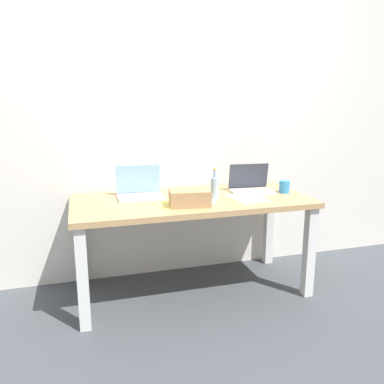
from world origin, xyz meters
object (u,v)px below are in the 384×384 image
object	(u,v)px
beer_bottle	(215,187)
computer_mouse	(180,195)
cardboard_box	(190,198)
laptop_left	(140,191)
desk	(192,211)
laptop_right	(251,186)
coffee_mug	(284,187)

from	to	relation	value
beer_bottle	computer_mouse	size ratio (longest dim) A/B	2.24
beer_bottle	cardboard_box	distance (m)	0.26
laptop_left	beer_bottle	size ratio (longest dim) A/B	1.49
desk	laptop_right	bearing A→B (deg)	8.49
cardboard_box	laptop_right	bearing A→B (deg)	23.99
laptop_left	computer_mouse	size ratio (longest dim) A/B	3.33
coffee_mug	laptop_left	bearing A→B (deg)	171.30
laptop_left	cardboard_box	world-z (taller)	laptop_left
beer_bottle	computer_mouse	distance (m)	0.26
laptop_right	beer_bottle	world-z (taller)	beer_bottle
laptop_right	coffee_mug	world-z (taller)	laptop_right
coffee_mug	cardboard_box	bearing A→B (deg)	-168.58
laptop_left	computer_mouse	world-z (taller)	laptop_left
cardboard_box	beer_bottle	bearing A→B (deg)	29.21
laptop_left	computer_mouse	xyz separation A→B (m)	(0.29, -0.09, -0.03)
coffee_mug	computer_mouse	bearing A→B (deg)	174.62
laptop_left	beer_bottle	bearing A→B (deg)	-22.00
beer_bottle	cardboard_box	world-z (taller)	beer_bottle
coffee_mug	beer_bottle	bearing A→B (deg)	-176.21
beer_bottle	coffee_mug	distance (m)	0.59
desk	computer_mouse	world-z (taller)	computer_mouse
beer_bottle	laptop_right	bearing A→B (deg)	20.40
laptop_right	coffee_mug	xyz separation A→B (m)	(0.24, -0.09, 0.00)
cardboard_box	computer_mouse	bearing A→B (deg)	90.79
laptop_left	computer_mouse	bearing A→B (deg)	-17.76
cardboard_box	coffee_mug	world-z (taller)	cardboard_box
computer_mouse	laptop_right	bearing A→B (deg)	19.48
computer_mouse	cardboard_box	xyz separation A→B (m)	(0.00, -0.24, 0.04)
computer_mouse	desk	bearing A→B (deg)	-22.10
computer_mouse	cardboard_box	distance (m)	0.24
desk	computer_mouse	distance (m)	0.15
cardboard_box	desk	bearing A→B (deg)	69.00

